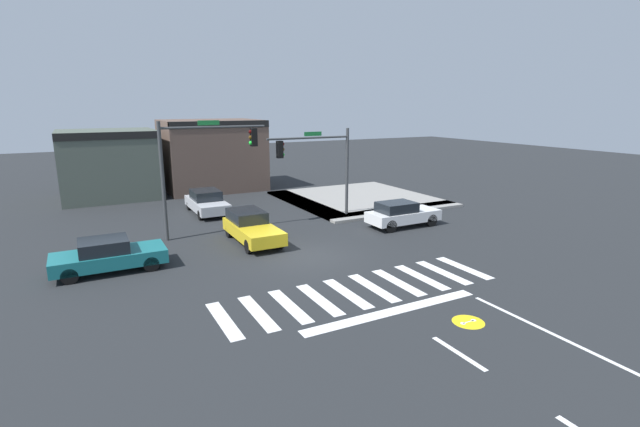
{
  "coord_description": "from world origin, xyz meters",
  "views": [
    {
      "loc": [
        -8.77,
        -17.83,
        6.71
      ],
      "look_at": [
        1.14,
        0.85,
        1.69
      ],
      "focal_mm": 25.77,
      "sensor_mm": 36.0,
      "label": 1
    }
  ],
  "objects_px": {
    "traffic_signal_northeast": "(318,158)",
    "car_yellow": "(251,227)",
    "traffic_signal_northwest": "(203,156)",
    "car_teal": "(108,255)",
    "car_white": "(402,214)",
    "car_silver": "(207,202)"
  },
  "relations": [
    {
      "from": "car_white",
      "to": "car_teal",
      "type": "xyz_separation_m",
      "value": [
        -15.09,
        -0.07,
        -0.05
      ]
    },
    {
      "from": "traffic_signal_northeast",
      "to": "car_yellow",
      "type": "relative_size",
      "value": 1.2
    },
    {
      "from": "traffic_signal_northwest",
      "to": "car_yellow",
      "type": "distance_m",
      "value": 4.39
    },
    {
      "from": "car_teal",
      "to": "car_silver",
      "type": "bearing_deg",
      "value": 53.61
    },
    {
      "from": "traffic_signal_northeast",
      "to": "car_yellow",
      "type": "bearing_deg",
      "value": 25.45
    },
    {
      "from": "traffic_signal_northeast",
      "to": "car_silver",
      "type": "distance_m",
      "value": 7.82
    },
    {
      "from": "car_yellow",
      "to": "car_teal",
      "type": "bearing_deg",
      "value": -79.02
    },
    {
      "from": "traffic_signal_northeast",
      "to": "car_teal",
      "type": "distance_m",
      "value": 12.59
    },
    {
      "from": "car_white",
      "to": "traffic_signal_northeast",
      "type": "bearing_deg",
      "value": 133.53
    },
    {
      "from": "traffic_signal_northeast",
      "to": "car_silver",
      "type": "relative_size",
      "value": 1.18
    },
    {
      "from": "traffic_signal_northwest",
      "to": "car_silver",
      "type": "relative_size",
      "value": 1.31
    },
    {
      "from": "car_silver",
      "to": "car_yellow",
      "type": "bearing_deg",
      "value": 3.18
    },
    {
      "from": "car_yellow",
      "to": "car_teal",
      "type": "distance_m",
      "value": 6.78
    },
    {
      "from": "traffic_signal_northwest",
      "to": "car_white",
      "type": "relative_size",
      "value": 1.43
    },
    {
      "from": "car_yellow",
      "to": "car_white",
      "type": "bearing_deg",
      "value": 81.77
    },
    {
      "from": "car_yellow",
      "to": "car_silver",
      "type": "height_order",
      "value": "same"
    },
    {
      "from": "traffic_signal_northwest",
      "to": "car_teal",
      "type": "height_order",
      "value": "traffic_signal_northwest"
    },
    {
      "from": "car_white",
      "to": "car_teal",
      "type": "bearing_deg",
      "value": -179.73
    },
    {
      "from": "car_silver",
      "to": "car_white",
      "type": "bearing_deg",
      "value": 46.39
    },
    {
      "from": "car_yellow",
      "to": "traffic_signal_northeast",
      "type": "bearing_deg",
      "value": 115.45
    },
    {
      "from": "car_white",
      "to": "car_silver",
      "type": "height_order",
      "value": "car_silver"
    },
    {
      "from": "car_silver",
      "to": "traffic_signal_northeast",
      "type": "bearing_deg",
      "value": 48.36
    }
  ]
}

